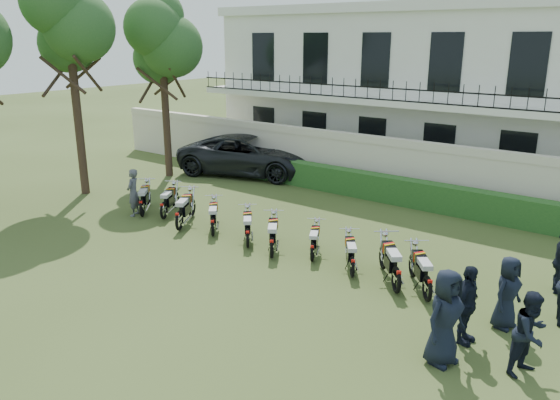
{
  "coord_description": "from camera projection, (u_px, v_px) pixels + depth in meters",
  "views": [
    {
      "loc": [
        9.4,
        -11.15,
        6.05
      ],
      "look_at": [
        -0.85,
        2.49,
        0.91
      ],
      "focal_mm": 35.0,
      "sensor_mm": 36.0,
      "label": 1
    }
  ],
  "objects": [
    {
      "name": "motorcycle_5",
      "position": [
        272.0,
        243.0,
        15.32
      ],
      "size": [
        1.18,
        1.64,
        1.05
      ],
      "rotation": [
        0.0,
        0.0,
        0.61
      ],
      "color": "black",
      "rests_on": "ground"
    },
    {
      "name": "motorcycle_1",
      "position": [
        164.0,
        206.0,
        18.58
      ],
      "size": [
        1.05,
        1.73,
        1.06
      ],
      "rotation": [
        0.0,
        0.0,
        0.52
      ],
      "color": "black",
      "rests_on": "ground"
    },
    {
      "name": "officer_3",
      "position": [
        507.0,
        293.0,
        11.62
      ],
      "size": [
        0.7,
        0.89,
        1.62
      ],
      "primitive_type": "imported",
      "rotation": [
        0.0,
        0.0,
        1.32
      ],
      "color": "black",
      "rests_on": "ground"
    },
    {
      "name": "perimeter_wall",
      "position": [
        381.0,
        165.0,
        21.47
      ],
      "size": [
        30.0,
        0.35,
        2.3
      ],
      "color": "beige",
      "rests_on": "ground"
    },
    {
      "name": "inspector",
      "position": [
        133.0,
        193.0,
        18.96
      ],
      "size": [
        0.62,
        0.72,
        1.67
      ],
      "primitive_type": "imported",
      "rotation": [
        0.0,
        0.0,
        -1.14
      ],
      "color": "#57575C",
      "rests_on": "ground"
    },
    {
      "name": "officer_2",
      "position": [
        467.0,
        305.0,
        11.0
      ],
      "size": [
        0.47,
        1.01,
        1.69
      ],
      "primitive_type": "imported",
      "rotation": [
        0.0,
        0.0,
        1.51
      ],
      "color": "black",
      "rests_on": "ground"
    },
    {
      "name": "officer_0",
      "position": [
        445.0,
        317.0,
        10.29
      ],
      "size": [
        0.85,
        1.07,
        1.92
      ],
      "primitive_type": "imported",
      "rotation": [
        0.0,
        0.0,
        1.28
      ],
      "color": "black",
      "rests_on": "ground"
    },
    {
      "name": "motorcycle_9",
      "position": [
        428.0,
        283.0,
        12.8
      ],
      "size": [
        1.29,
        1.63,
        1.08
      ],
      "rotation": [
        0.0,
        0.0,
        0.66
      ],
      "color": "black",
      "rests_on": "ground"
    },
    {
      "name": "officer_1",
      "position": [
        531.0,
        333.0,
        9.99
      ],
      "size": [
        0.86,
        0.96,
        1.65
      ],
      "primitive_type": "imported",
      "rotation": [
        0.0,
        0.0,
        1.23
      ],
      "color": "black",
      "rests_on": "ground"
    },
    {
      "name": "motorcycle_3",
      "position": [
        213.0,
        223.0,
        17.01
      ],
      "size": [
        1.29,
        1.47,
        1.02
      ],
      "rotation": [
        0.0,
        0.0,
        0.71
      ],
      "color": "black",
      "rests_on": "ground"
    },
    {
      "name": "hedge",
      "position": [
        395.0,
        190.0,
        20.47
      ],
      "size": [
        18.0,
        0.6,
        1.0
      ],
      "primitive_type": "cube",
      "color": "#18431A",
      "rests_on": "ground"
    },
    {
      "name": "motorcycle_0",
      "position": [
        142.0,
        204.0,
        18.85
      ],
      "size": [
        1.35,
        1.54,
        1.07
      ],
      "rotation": [
        0.0,
        0.0,
        0.71
      ],
      "color": "black",
      "rests_on": "ground"
    },
    {
      "name": "motorcycle_7",
      "position": [
        352.0,
        262.0,
        14.1
      ],
      "size": [
        1.09,
        1.49,
        0.96
      ],
      "rotation": [
        0.0,
        0.0,
        0.62
      ],
      "color": "black",
      "rests_on": "ground"
    },
    {
      "name": "tree_west_near",
      "position": [
        162.0,
        40.0,
        22.96
      ],
      "size": [
        3.4,
        3.2,
        7.9
      ],
      "color": "#473323",
      "rests_on": "ground"
    },
    {
      "name": "motorcycle_4",
      "position": [
        248.0,
        233.0,
        16.09
      ],
      "size": [
        1.25,
        1.47,
        1.0
      ],
      "rotation": [
        0.0,
        0.0,
        0.7
      ],
      "color": "black",
      "rests_on": "ground"
    },
    {
      "name": "suv",
      "position": [
        249.0,
        155.0,
        24.68
      ],
      "size": [
        6.91,
        4.66,
        1.76
      ],
      "primitive_type": "imported",
      "rotation": [
        0.0,
        0.0,
        1.87
      ],
      "color": "black",
      "rests_on": "ground"
    },
    {
      "name": "motorcycle_8",
      "position": [
        397.0,
        274.0,
        13.22
      ],
      "size": [
        1.41,
        1.69,
        1.14
      ],
      "rotation": [
        0.0,
        0.0,
        0.69
      ],
      "color": "black",
      "rests_on": "ground"
    },
    {
      "name": "tree_west_mid",
      "position": [
        68.0,
        18.0,
        19.96
      ],
      "size": [
        3.4,
        3.2,
        8.82
      ],
      "color": "#473323",
      "rests_on": "ground"
    },
    {
      "name": "building",
      "position": [
        443.0,
        89.0,
        25.3
      ],
      "size": [
        20.4,
        9.6,
        7.4
      ],
      "color": "white",
      "rests_on": "ground"
    },
    {
      "name": "motorcycle_6",
      "position": [
        313.0,
        248.0,
        15.1
      ],
      "size": [
        0.88,
        1.54,
        0.92
      ],
      "rotation": [
        0.0,
        0.0,
        0.48
      ],
      "color": "black",
      "rests_on": "ground"
    },
    {
      "name": "ground",
      "position": [
        252.0,
        255.0,
        15.68
      ],
      "size": [
        100.0,
        100.0,
        0.0
      ],
      "primitive_type": "plane",
      "color": "#38471C",
      "rests_on": "ground"
    },
    {
      "name": "motorcycle_2",
      "position": [
        179.0,
        216.0,
        17.49
      ],
      "size": [
        1.12,
        1.86,
        1.14
      ],
      "rotation": [
        0.0,
        0.0,
        0.51
      ],
      "color": "black",
      "rests_on": "ground"
    }
  ]
}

